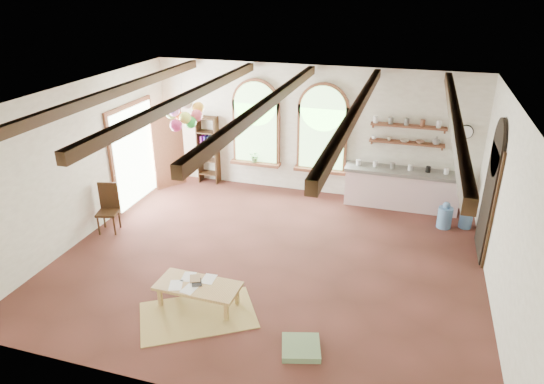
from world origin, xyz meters
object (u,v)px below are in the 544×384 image
at_px(side_chair, 109,218).
at_px(balloon_cluster, 183,114).
at_px(kitchen_counter, 401,188).
at_px(coffee_table, 198,287).

xyz_separation_m(side_chair, balloon_cluster, (1.21, 1.45, 2.02)).
xyz_separation_m(kitchen_counter, side_chair, (-5.96, -3.08, -0.17)).
distance_m(kitchen_counter, side_chair, 6.71).
bearing_deg(side_chair, coffee_table, -32.04).
bearing_deg(side_chair, kitchen_counter, 27.32).
bearing_deg(kitchen_counter, coffee_table, -121.35).
bearing_deg(coffee_table, balloon_cluster, 117.89).
bearing_deg(balloon_cluster, kitchen_counter, 18.96).
distance_m(coffee_table, side_chair, 3.49).
bearing_deg(kitchen_counter, balloon_cluster, -161.04).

